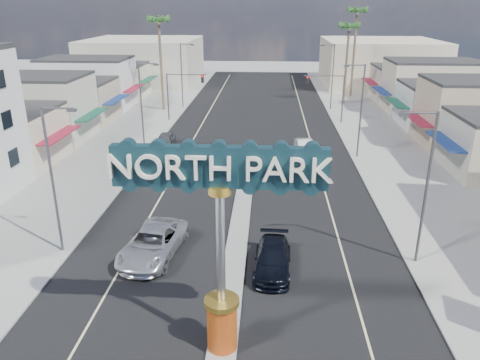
# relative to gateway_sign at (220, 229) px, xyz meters

# --- Properties ---
(ground) EXTENTS (160.00, 160.00, 0.00)m
(ground) POSITION_rel_gateway_sign_xyz_m (0.00, 28.02, -5.93)
(ground) COLOR gray
(ground) RESTS_ON ground
(road) EXTENTS (20.00, 120.00, 0.01)m
(road) POSITION_rel_gateway_sign_xyz_m (0.00, 28.02, -5.92)
(road) COLOR black
(road) RESTS_ON ground
(median_island) EXTENTS (1.30, 30.00, 0.16)m
(median_island) POSITION_rel_gateway_sign_xyz_m (0.00, 12.02, -5.85)
(median_island) COLOR gray
(median_island) RESTS_ON ground
(sidewalk_left) EXTENTS (8.00, 120.00, 0.12)m
(sidewalk_left) POSITION_rel_gateway_sign_xyz_m (-14.00, 28.02, -5.87)
(sidewalk_left) COLOR gray
(sidewalk_left) RESTS_ON ground
(sidewalk_right) EXTENTS (8.00, 120.00, 0.12)m
(sidewalk_right) POSITION_rel_gateway_sign_xyz_m (14.00, 28.02, -5.87)
(sidewalk_right) COLOR gray
(sidewalk_right) RESTS_ON ground
(storefront_row_left) EXTENTS (12.00, 42.00, 6.00)m
(storefront_row_left) POSITION_rel_gateway_sign_xyz_m (-24.00, 41.02, -2.93)
(storefront_row_left) COLOR beige
(storefront_row_left) RESTS_ON ground
(storefront_row_right) EXTENTS (12.00, 42.00, 6.00)m
(storefront_row_right) POSITION_rel_gateway_sign_xyz_m (24.00, 41.02, -2.93)
(storefront_row_right) COLOR #B7B29E
(storefront_row_right) RESTS_ON ground
(backdrop_far_left) EXTENTS (20.00, 20.00, 8.00)m
(backdrop_far_left) POSITION_rel_gateway_sign_xyz_m (-22.00, 73.02, -1.93)
(backdrop_far_left) COLOR #B7B29E
(backdrop_far_left) RESTS_ON ground
(backdrop_far_right) EXTENTS (20.00, 20.00, 8.00)m
(backdrop_far_right) POSITION_rel_gateway_sign_xyz_m (22.00, 73.02, -1.93)
(backdrop_far_right) COLOR beige
(backdrop_far_right) RESTS_ON ground
(gateway_sign) EXTENTS (8.20, 1.50, 9.15)m
(gateway_sign) POSITION_rel_gateway_sign_xyz_m (0.00, 0.00, 0.00)
(gateway_sign) COLOR #B0260D
(gateway_sign) RESTS_ON median_island
(traffic_signal_left) EXTENTS (5.09, 0.45, 6.00)m
(traffic_signal_left) POSITION_rel_gateway_sign_xyz_m (-9.18, 42.02, -1.65)
(traffic_signal_left) COLOR #47474C
(traffic_signal_left) RESTS_ON ground
(traffic_signal_right) EXTENTS (5.09, 0.45, 6.00)m
(traffic_signal_right) POSITION_rel_gateway_sign_xyz_m (9.18, 42.02, -1.65)
(traffic_signal_right) COLOR #47474C
(traffic_signal_right) RESTS_ON ground
(streetlight_l_near) EXTENTS (2.03, 0.22, 9.00)m
(streetlight_l_near) POSITION_rel_gateway_sign_xyz_m (-10.43, 8.02, -0.86)
(streetlight_l_near) COLOR #47474C
(streetlight_l_near) RESTS_ON ground
(streetlight_l_mid) EXTENTS (2.03, 0.22, 9.00)m
(streetlight_l_mid) POSITION_rel_gateway_sign_xyz_m (-10.43, 28.02, -0.86)
(streetlight_l_mid) COLOR #47474C
(streetlight_l_mid) RESTS_ON ground
(streetlight_l_far) EXTENTS (2.03, 0.22, 9.00)m
(streetlight_l_far) POSITION_rel_gateway_sign_xyz_m (-10.43, 50.02, -0.86)
(streetlight_l_far) COLOR #47474C
(streetlight_l_far) RESTS_ON ground
(streetlight_r_near) EXTENTS (2.03, 0.22, 9.00)m
(streetlight_r_near) POSITION_rel_gateway_sign_xyz_m (10.43, 8.02, -0.86)
(streetlight_r_near) COLOR #47474C
(streetlight_r_near) RESTS_ON ground
(streetlight_r_mid) EXTENTS (2.03, 0.22, 9.00)m
(streetlight_r_mid) POSITION_rel_gateway_sign_xyz_m (10.43, 28.02, -0.86)
(streetlight_r_mid) COLOR #47474C
(streetlight_r_mid) RESTS_ON ground
(streetlight_r_far) EXTENTS (2.03, 0.22, 9.00)m
(streetlight_r_far) POSITION_rel_gateway_sign_xyz_m (10.43, 50.02, -0.86)
(streetlight_r_far) COLOR #47474C
(streetlight_r_far) RESTS_ON ground
(palm_left_far) EXTENTS (2.60, 2.60, 13.10)m
(palm_left_far) POSITION_rel_gateway_sign_xyz_m (-13.00, 48.02, 5.57)
(palm_left_far) COLOR brown
(palm_left_far) RESTS_ON ground
(palm_right_mid) EXTENTS (2.60, 2.60, 12.10)m
(palm_right_mid) POSITION_rel_gateway_sign_xyz_m (13.00, 54.02, 4.67)
(palm_right_mid) COLOR brown
(palm_right_mid) RESTS_ON ground
(palm_right_far) EXTENTS (2.60, 2.60, 14.10)m
(palm_right_far) POSITION_rel_gateway_sign_xyz_m (15.00, 60.02, 6.46)
(palm_right_far) COLOR brown
(palm_right_far) RESTS_ON ground
(suv_left) EXTENTS (3.67, 6.52, 1.72)m
(suv_left) POSITION_rel_gateway_sign_xyz_m (-4.90, 7.83, -5.07)
(suv_left) COLOR silver
(suv_left) RESTS_ON ground
(suv_right) EXTENTS (2.24, 5.07, 1.45)m
(suv_right) POSITION_rel_gateway_sign_xyz_m (2.21, 6.66, -5.20)
(suv_right) COLOR black
(suv_right) RESTS_ON ground
(car_parked_left) EXTENTS (1.76, 4.29, 1.45)m
(car_parked_left) POSITION_rel_gateway_sign_xyz_m (-9.00, 30.37, -5.20)
(car_parked_left) COLOR #5F5E63
(car_parked_left) RESTS_ON ground
(car_parked_right) EXTENTS (1.96, 4.54, 1.46)m
(car_parked_right) POSITION_rel_gateway_sign_xyz_m (5.50, 28.75, -5.20)
(car_parked_right) COLOR silver
(car_parked_right) RESTS_ON ground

